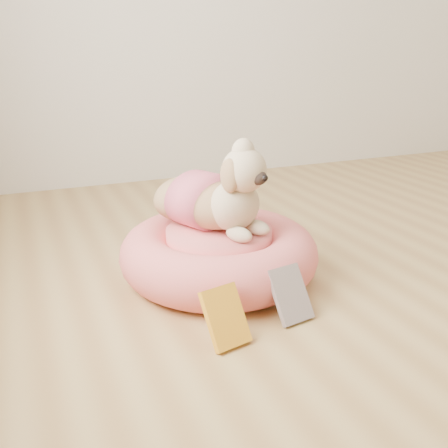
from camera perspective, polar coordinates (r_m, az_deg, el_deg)
name	(u,v)px	position (r m, az deg, el deg)	size (l,w,h in m)	color
pet_bed	(219,253)	(1.92, -0.58, -3.37)	(0.76, 0.76, 0.19)	#EB5C60
dog	(214,182)	(1.84, -1.09, 4.88)	(0.34, 0.49, 0.36)	brown
book_yellow	(225,317)	(1.50, 0.15, -10.57)	(0.12, 0.02, 0.18)	yellow
book_white	(290,294)	(1.65, 7.58, -7.98)	(0.12, 0.02, 0.19)	white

